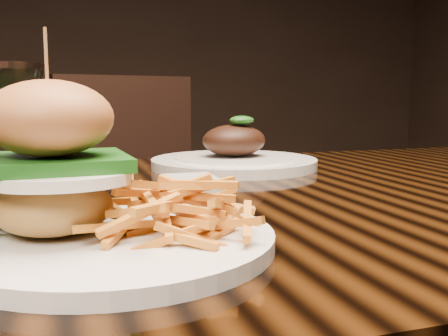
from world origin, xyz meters
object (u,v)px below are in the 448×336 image
object	(u,v)px
dining_table	(222,246)
chair_far	(142,209)
wine_glass	(18,106)
far_dish	(234,158)
burger_plate	(100,196)

from	to	relation	value
dining_table	chair_far	size ratio (longest dim) A/B	1.68
wine_glass	far_dish	distance (m)	0.50
dining_table	wine_glass	distance (m)	0.34
wine_glass	far_dish	xyz separation A→B (m)	(0.37, 0.32, -0.11)
burger_plate	chair_far	size ratio (longest dim) A/B	0.31
burger_plate	wine_glass	world-z (taller)	burger_plate
chair_far	wine_glass	bearing A→B (deg)	-122.28
burger_plate	dining_table	bearing A→B (deg)	58.78
wine_glass	far_dish	world-z (taller)	wine_glass
dining_table	far_dish	bearing A→B (deg)	67.25
wine_glass	dining_table	bearing A→B (deg)	14.21
burger_plate	wine_glass	xyz separation A→B (m)	(-0.07, 0.15, 0.08)
far_dish	chair_far	xyz separation A→B (m)	(-0.08, 0.64, -0.23)
far_dish	burger_plate	bearing A→B (deg)	-121.85
dining_table	far_dish	world-z (taller)	far_dish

